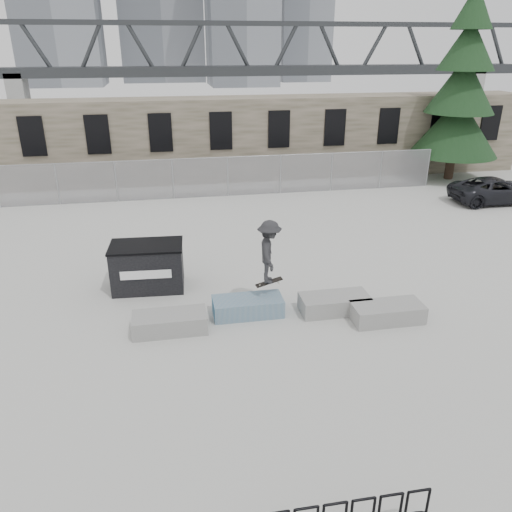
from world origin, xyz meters
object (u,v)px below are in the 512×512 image
Objects in this scene: spruce_tree at (461,93)px; planter_center_right at (334,303)px; dumpster at (148,266)px; suv at (496,190)px; planter_center_left at (248,306)px; planter_offset at (387,312)px; planter_far_left at (170,322)px; skateboarder at (269,252)px.

planter_center_right is at bearing -129.97° from spruce_tree.
suv is at bearing 24.77° from dumpster.
planter_center_left is 0.86× the size of dumpster.
dumpster reaches higher than planter_offset.
planter_far_left is at bearing -74.31° from dumpster.
planter_center_right is at bearing 129.42° from suv.
planter_center_left is 16.34m from suv.
suv is 2.26× the size of skateboarder.
dumpster is at bearing 153.50° from planter_offset.
planter_center_left is 3.95m from planter_offset.
planter_center_right is 0.86× the size of dumpster.
suv is 15.72m from skateboarder.
suv is (16.63, 6.49, -0.13)m from dumpster.
planter_offset is at bearing 135.21° from suv.
skateboarder is at bearing 13.59° from planter_far_left.
dumpster is at bearing -146.40° from spruce_tree.
planter_far_left is 21.93m from spruce_tree.
spruce_tree is at bearing -2.37° from suv.
planter_center_right is 18.50m from spruce_tree.
suv reaches higher than planter_center_left.
planter_offset is (1.29, -0.77, 0.00)m from planter_center_right.
planter_center_right is 1.00× the size of planter_offset.
dumpster is at bearing 141.42° from planter_center_left.
planter_center_left is at bearing 12.76° from planter_far_left.
planter_far_left is at bearing -177.26° from planter_center_right.
planter_center_right is (4.75, 0.23, 0.00)m from planter_far_left.
dumpster is (-0.60, 2.77, 0.47)m from planter_far_left.
planter_center_left is 1.02× the size of skateboarder.
skateboarder reaches higher than suv.
skateboarder is at bearing 16.38° from planter_center_left.
planter_offset is 0.45× the size of suv.
suv is at bearing 44.47° from planter_offset.
skateboarder is (-13.39, -13.29, -2.92)m from spruce_tree.
planter_far_left is 2.87m from dumpster.
skateboarder reaches higher than planter_far_left.
skateboarder is (-3.15, 1.25, 1.55)m from planter_offset.
planter_offset is at bearing -30.86° from planter_center_right.
planter_offset is 0.17× the size of spruce_tree.
planter_center_left is 19.98m from spruce_tree.
spruce_tree is at bearing 50.03° from planter_center_right.
suv is at bearing -48.01° from skateboarder.
planter_far_left is 1.00× the size of planter_center_right.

